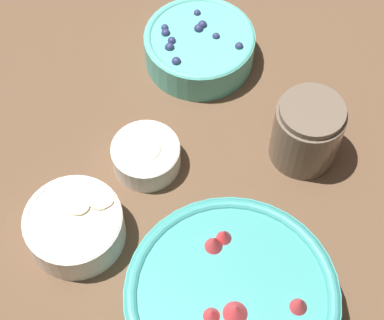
{
  "coord_description": "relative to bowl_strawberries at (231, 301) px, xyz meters",
  "views": [
    {
      "loc": [
        0.44,
        0.03,
        0.81
      ],
      "look_at": [
        -0.03,
        0.02,
        0.05
      ],
      "focal_mm": 60.0,
      "sensor_mm": 36.0,
      "label": 1
    }
  ],
  "objects": [
    {
      "name": "bowl_bananas",
      "position": [
        -0.11,
        -0.21,
        -0.01
      ],
      "size": [
        0.13,
        0.13,
        0.06
      ],
      "color": "silver",
      "rests_on": "ground_plane"
    },
    {
      "name": "jar_chocolate",
      "position": [
        -0.25,
        0.11,
        0.0
      ],
      "size": [
        0.1,
        0.1,
        0.11
      ],
      "color": "brown",
      "rests_on": "ground_plane"
    },
    {
      "name": "bowl_blueberries",
      "position": [
        -0.43,
        -0.04,
        -0.01
      ],
      "size": [
        0.18,
        0.18,
        0.06
      ],
      "color": "#56B7A8",
      "rests_on": "ground_plane"
    },
    {
      "name": "bowl_cream",
      "position": [
        -0.22,
        -0.12,
        -0.02
      ],
      "size": [
        0.1,
        0.1,
        0.05
      ],
      "color": "silver",
      "rests_on": "ground_plane"
    },
    {
      "name": "bowl_strawberries",
      "position": [
        0.0,
        0.0,
        0.0
      ],
      "size": [
        0.26,
        0.26,
        0.1
      ],
      "color": "teal",
      "rests_on": "ground_plane"
    },
    {
      "name": "ground_plane",
      "position": [
        -0.17,
        -0.07,
        -0.04
      ],
      "size": [
        4.0,
        4.0,
        0.0
      ],
      "primitive_type": "plane",
      "color": "brown"
    }
  ]
}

